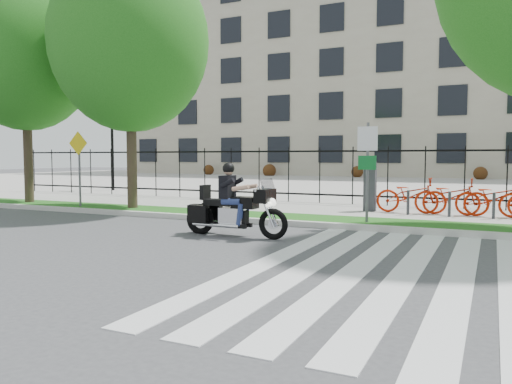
% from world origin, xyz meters
% --- Properties ---
extents(ground, '(120.00, 120.00, 0.00)m').
position_xyz_m(ground, '(0.00, 0.00, 0.00)').
color(ground, '#3E3E41').
rests_on(ground, ground).
extents(curb, '(60.00, 0.20, 0.15)m').
position_xyz_m(curb, '(0.00, 4.10, 0.07)').
color(curb, '#BBB9B0').
rests_on(curb, ground).
extents(grass_verge, '(60.00, 1.50, 0.15)m').
position_xyz_m(grass_verge, '(0.00, 4.95, 0.07)').
color(grass_verge, '#185314').
rests_on(grass_verge, ground).
extents(sidewalk, '(60.00, 3.50, 0.15)m').
position_xyz_m(sidewalk, '(0.00, 7.45, 0.07)').
color(sidewalk, gray).
rests_on(sidewalk, ground).
extents(plaza, '(80.00, 34.00, 0.10)m').
position_xyz_m(plaza, '(0.00, 25.00, 0.05)').
color(plaza, gray).
rests_on(plaza, ground).
extents(crosswalk_stripes, '(5.70, 8.00, 0.01)m').
position_xyz_m(crosswalk_stripes, '(4.83, 0.00, 0.01)').
color(crosswalk_stripes, silver).
rests_on(crosswalk_stripes, ground).
extents(iron_fence, '(30.00, 0.06, 2.00)m').
position_xyz_m(iron_fence, '(0.00, 9.20, 1.15)').
color(iron_fence, black).
rests_on(iron_fence, sidewalk).
extents(office_building, '(60.00, 21.90, 20.15)m').
position_xyz_m(office_building, '(0.00, 44.92, 9.97)').
color(office_building, '#9E937F').
rests_on(office_building, ground).
extents(lamp_post_left, '(1.06, 0.70, 4.25)m').
position_xyz_m(lamp_post_left, '(-12.00, 12.00, 3.21)').
color(lamp_post_left, black).
rests_on(lamp_post_left, ground).
extents(street_tree_0, '(4.90, 4.90, 8.23)m').
position_xyz_m(street_tree_0, '(-9.70, 4.95, 5.55)').
color(street_tree_0, '#3A2A1F').
rests_on(street_tree_0, grass_verge).
extents(street_tree_1, '(5.02, 5.02, 8.21)m').
position_xyz_m(street_tree_1, '(-4.95, 4.95, 5.47)').
color(street_tree_1, '#3A2A1F').
rests_on(street_tree_1, grass_verge).
extents(sign_pole_regulatory, '(0.50, 0.09, 2.50)m').
position_xyz_m(sign_pole_regulatory, '(2.76, 4.58, 1.74)').
color(sign_pole_regulatory, '#59595B').
rests_on(sign_pole_regulatory, grass_verge).
extents(sign_pole_warning, '(0.78, 0.09, 2.49)m').
position_xyz_m(sign_pole_warning, '(-6.87, 4.58, 1.74)').
color(sign_pole_warning, '#59595B').
rests_on(sign_pole_warning, grass_verge).
extents(motorcycle_rider, '(2.60, 0.77, 2.01)m').
position_xyz_m(motorcycle_rider, '(0.37, 1.99, 0.67)').
color(motorcycle_rider, black).
rests_on(motorcycle_rider, ground).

